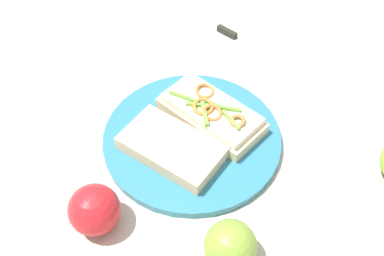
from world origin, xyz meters
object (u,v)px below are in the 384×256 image
at_px(sandwich, 211,113).
at_px(bread_slice_side, 172,147).
at_px(plate, 192,138).
at_px(apple_0, 94,210).
at_px(apple_2, 230,246).
at_px(knife, 234,36).

bearing_deg(sandwich, bread_slice_side, -90.12).
distance_m(plate, apple_0, 0.22).
bearing_deg(apple_2, bread_slice_side, 47.71).
distance_m(plate, apple_2, 0.23).
height_order(plate, apple_2, apple_2).
bearing_deg(bread_slice_side, knife, 103.90).
xyz_separation_m(apple_2, knife, (0.48, 0.16, -0.03)).
bearing_deg(apple_0, knife, -5.33).
bearing_deg(bread_slice_side, apple_0, -96.42).
xyz_separation_m(bread_slice_side, apple_2, (-0.14, -0.15, 0.01)).
xyz_separation_m(plate, apple_0, (-0.20, 0.07, 0.03)).
distance_m(apple_0, apple_2, 0.20).
bearing_deg(apple_0, bread_slice_side, -19.11).
height_order(sandwich, bread_slice_side, sandwich).
xyz_separation_m(bread_slice_side, apple_0, (-0.16, 0.05, 0.01)).
distance_m(plate, bread_slice_side, 0.05).
bearing_deg(apple_2, plate, 35.86).
xyz_separation_m(apple_0, knife, (0.50, -0.05, -0.03)).
bearing_deg(sandwich, apple_0, -89.25).
bearing_deg(knife, apple_0, -75.89).
xyz_separation_m(sandwich, apple_0, (-0.25, 0.09, 0.01)).
relative_size(sandwich, bread_slice_side, 1.24).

